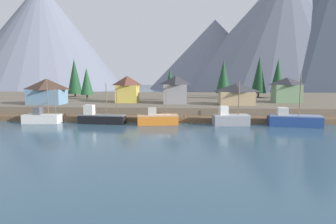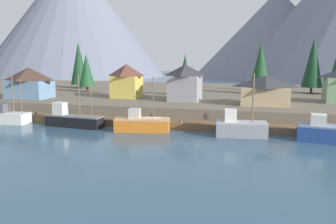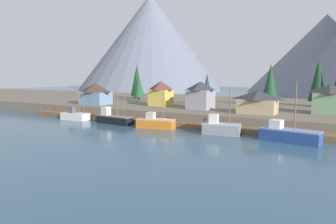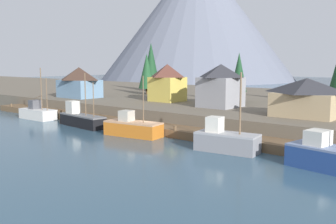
{
  "view_description": "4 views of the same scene",
  "coord_description": "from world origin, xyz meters",
  "px_view_note": "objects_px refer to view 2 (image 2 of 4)",
  "views": [
    {
      "loc": [
        4.42,
        -57.95,
        9.46
      ],
      "look_at": [
        0.66,
        1.41,
        1.97
      ],
      "focal_mm": 32.01,
      "sensor_mm": 36.0,
      "label": 1
    },
    {
      "loc": [
        14.63,
        -47.44,
        10.3
      ],
      "look_at": [
        1.67,
        1.98,
        2.25
      ],
      "focal_mm": 36.82,
      "sensor_mm": 36.0,
      "label": 2
    },
    {
      "loc": [
        30.25,
        -53.13,
        10.59
      ],
      "look_at": [
        -1.09,
        3.09,
        2.74
      ],
      "focal_mm": 32.23,
      "sensor_mm": 36.0,
      "label": 3
    },
    {
      "loc": [
        33.22,
        -36.18,
        9.3
      ],
      "look_at": [
        0.8,
        2.67,
        2.78
      ],
      "focal_mm": 40.9,
      "sensor_mm": 36.0,
      "label": 4
    }
  ],
  "objects_px": {
    "conifer_near_left": "(313,62)",
    "conifer_near_right": "(260,65)",
    "fishing_boat_orange": "(142,124)",
    "house_grey": "(185,82)",
    "conifer_back_right": "(79,63)",
    "conifer_mid_left": "(185,71)",
    "fishing_boat_grey": "(240,128)",
    "house_tan": "(265,90)",
    "fishing_boat_black": "(73,119)",
    "fishing_boat_white": "(7,117)",
    "house_yellow": "(126,81)",
    "conifer_mid_right": "(87,70)",
    "house_blue": "(29,83)",
    "fishing_boat_blue": "(336,133)"
  },
  "relations": [
    {
      "from": "conifer_near_left",
      "to": "conifer_near_right",
      "type": "relative_size",
      "value": 1.1
    },
    {
      "from": "fishing_boat_orange",
      "to": "house_grey",
      "type": "distance_m",
      "value": 17.3
    },
    {
      "from": "conifer_near_right",
      "to": "conifer_near_left",
      "type": "bearing_deg",
      "value": 20.12
    },
    {
      "from": "conifer_near_right",
      "to": "conifer_back_right",
      "type": "distance_m",
      "value": 45.64
    },
    {
      "from": "conifer_near_left",
      "to": "conifer_back_right",
      "type": "xyz_separation_m",
      "value": [
        -56.57,
        -0.44,
        -0.44
      ]
    },
    {
      "from": "house_grey",
      "to": "conifer_mid_left",
      "type": "distance_m",
      "value": 9.25
    },
    {
      "from": "fishing_boat_grey",
      "to": "house_tan",
      "type": "distance_m",
      "value": 14.76
    },
    {
      "from": "fishing_boat_black",
      "to": "fishing_boat_white",
      "type": "bearing_deg",
      "value": -174.49
    },
    {
      "from": "house_grey",
      "to": "conifer_mid_left",
      "type": "relative_size",
      "value": 0.77
    },
    {
      "from": "fishing_boat_white",
      "to": "house_yellow",
      "type": "bearing_deg",
      "value": 51.25
    },
    {
      "from": "house_yellow",
      "to": "conifer_mid_left",
      "type": "distance_m",
      "value": 12.67
    },
    {
      "from": "house_tan",
      "to": "conifer_mid_right",
      "type": "bearing_deg",
      "value": 161.96
    },
    {
      "from": "house_blue",
      "to": "conifer_mid_right",
      "type": "bearing_deg",
      "value": 71.64
    },
    {
      "from": "fishing_boat_white",
      "to": "house_blue",
      "type": "bearing_deg",
      "value": 109.48
    },
    {
      "from": "conifer_near_left",
      "to": "fishing_boat_black",
      "type": "bearing_deg",
      "value": -136.89
    },
    {
      "from": "conifer_mid_right",
      "to": "house_grey",
      "type": "bearing_deg",
      "value": -22.52
    },
    {
      "from": "fishing_boat_grey",
      "to": "house_blue",
      "type": "height_order",
      "value": "house_blue"
    },
    {
      "from": "fishing_boat_grey",
      "to": "conifer_mid_right",
      "type": "xyz_separation_m",
      "value": [
        -36.29,
        26.77,
        6.31
      ]
    },
    {
      "from": "fishing_boat_white",
      "to": "conifer_near_right",
      "type": "distance_m",
      "value": 50.79
    },
    {
      "from": "fishing_boat_grey",
      "to": "conifer_mid_left",
      "type": "xyz_separation_m",
      "value": [
        -12.78,
        25.12,
        6.46
      ]
    },
    {
      "from": "fishing_boat_blue",
      "to": "conifer_near_left",
      "type": "distance_m",
      "value": 37.48
    },
    {
      "from": "fishing_boat_orange",
      "to": "conifer_back_right",
      "type": "relative_size",
      "value": 0.67
    },
    {
      "from": "fishing_boat_blue",
      "to": "house_tan",
      "type": "bearing_deg",
      "value": 129.14
    },
    {
      "from": "conifer_mid_left",
      "to": "conifer_back_right",
      "type": "height_order",
      "value": "conifer_back_right"
    },
    {
      "from": "fishing_boat_orange",
      "to": "fishing_boat_black",
      "type": "bearing_deg",
      "value": 169.28
    },
    {
      "from": "conifer_near_right",
      "to": "house_yellow",
      "type": "bearing_deg",
      "value": -150.77
    },
    {
      "from": "fishing_boat_grey",
      "to": "conifer_mid_right",
      "type": "distance_m",
      "value": 45.54
    },
    {
      "from": "house_blue",
      "to": "conifer_near_right",
      "type": "relative_size",
      "value": 0.74
    },
    {
      "from": "conifer_near_left",
      "to": "conifer_near_right",
      "type": "xyz_separation_m",
      "value": [
        -11.08,
        -4.06,
        -0.48
      ]
    },
    {
      "from": "house_blue",
      "to": "house_yellow",
      "type": "relative_size",
      "value": 1.26
    },
    {
      "from": "conifer_mid_left",
      "to": "conifer_back_right",
      "type": "relative_size",
      "value": 0.73
    },
    {
      "from": "fishing_boat_black",
      "to": "house_blue",
      "type": "bearing_deg",
      "value": 148.9
    },
    {
      "from": "conifer_near_right",
      "to": "conifer_mid_left",
      "type": "height_order",
      "value": "conifer_near_right"
    },
    {
      "from": "house_blue",
      "to": "fishing_boat_blue",
      "type": "bearing_deg",
      "value": -13.75
    },
    {
      "from": "fishing_boat_blue",
      "to": "conifer_near_right",
      "type": "distance_m",
      "value": 34.6
    },
    {
      "from": "house_yellow",
      "to": "conifer_mid_left",
      "type": "height_order",
      "value": "conifer_mid_left"
    },
    {
      "from": "house_tan",
      "to": "conifer_near_right",
      "type": "bearing_deg",
      "value": 92.77
    },
    {
      "from": "conifer_mid_right",
      "to": "house_tan",
      "type": "bearing_deg",
      "value": -18.04
    },
    {
      "from": "fishing_boat_white",
      "to": "conifer_mid_left",
      "type": "bearing_deg",
      "value": 45.19
    },
    {
      "from": "fishing_boat_white",
      "to": "fishing_boat_black",
      "type": "xyz_separation_m",
      "value": [
        11.7,
        -0.04,
        0.11
      ]
    },
    {
      "from": "fishing_boat_black",
      "to": "fishing_boat_orange",
      "type": "distance_m",
      "value": 11.11
    },
    {
      "from": "fishing_boat_orange",
      "to": "conifer_mid_left",
      "type": "relative_size",
      "value": 0.92
    },
    {
      "from": "fishing_boat_orange",
      "to": "house_yellow",
      "type": "distance_m",
      "value": 20.78
    },
    {
      "from": "house_yellow",
      "to": "conifer_near_left",
      "type": "bearing_deg",
      "value": 26.6
    },
    {
      "from": "house_blue",
      "to": "conifer_near_right",
      "type": "distance_m",
      "value": 47.77
    },
    {
      "from": "house_grey",
      "to": "house_yellow",
      "type": "xyz_separation_m",
      "value": [
        -12.09,
        1.59,
        -0.01
      ]
    },
    {
      "from": "fishing_boat_blue",
      "to": "house_tan",
      "type": "height_order",
      "value": "fishing_boat_blue"
    },
    {
      "from": "conifer_near_right",
      "to": "fishing_boat_orange",
      "type": "bearing_deg",
      "value": -116.58
    },
    {
      "from": "fishing_boat_grey",
      "to": "house_blue",
      "type": "relative_size",
      "value": 1.01
    },
    {
      "from": "house_blue",
      "to": "conifer_mid_left",
      "type": "height_order",
      "value": "conifer_mid_left"
    }
  ]
}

